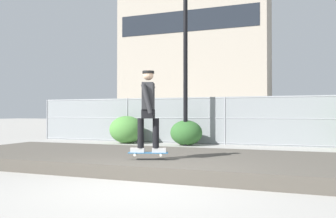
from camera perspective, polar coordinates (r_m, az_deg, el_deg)
name	(u,v)px	position (r m, az deg, el deg)	size (l,w,h in m)	color
ground_plane	(140,188)	(5.50, -4.82, -13.37)	(120.00, 120.00, 0.00)	gray
gravel_berm	(181,161)	(7.52, 2.25, -8.94)	(11.60, 3.54, 0.26)	#4C473F
skateboard	(148,153)	(6.76, -3.41, -7.54)	(0.82, 0.41, 0.07)	#2D608C
skater	(148,106)	(6.71, -3.40, 0.54)	(0.72, 0.62, 1.66)	#B2ADA8
chain_fence	(225,120)	(13.01, 9.74, -1.95)	(16.79, 0.06, 1.85)	gray
street_lamp	(185,25)	(12.81, 3.01, 14.23)	(0.44, 0.44, 7.33)	black
parked_car_near	(152,120)	(17.26, -2.81, -1.98)	(4.40, 1.95, 1.66)	maroon
parked_car_mid	(258,121)	(16.52, 15.22, -2.01)	(4.51, 2.16, 1.66)	#474C54
library_building	(201,51)	(46.05, 5.61, 9.82)	(18.04, 13.89, 19.34)	#9E9384
shrub_left	(127,130)	(13.52, -7.13, -3.53)	(1.42, 1.17, 1.10)	#477F38
shrub_center	(186,133)	(12.55, 3.14, -4.10)	(1.22, 1.00, 0.95)	#2D5B28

